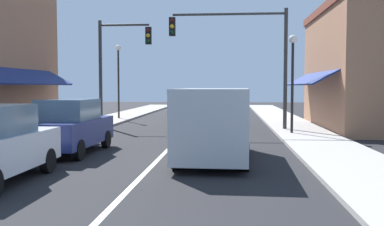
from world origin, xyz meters
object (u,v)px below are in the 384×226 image
at_px(van_in_lane, 214,122).
at_px(street_lamp_right_mid, 293,67).
at_px(traffic_signal_left_corner, 117,57).
at_px(traffic_signal_mast_arm, 245,47).
at_px(parked_car_second_left, 70,127).
at_px(street_lamp_left_far, 118,70).

height_order(van_in_lane, street_lamp_right_mid, street_lamp_right_mid).
bearing_deg(van_in_lane, traffic_signal_left_corner, 119.78).
bearing_deg(traffic_signal_mast_arm, parked_car_second_left, -127.03).
distance_m(parked_car_second_left, street_lamp_right_mid, 10.22).
height_order(parked_car_second_left, van_in_lane, van_in_lane).
xyz_separation_m(traffic_signal_left_corner, street_lamp_right_mid, (8.77, -3.33, -0.71)).
distance_m(traffic_signal_mast_arm, traffic_signal_left_corner, 6.91).
distance_m(traffic_signal_mast_arm, street_lamp_right_mid, 2.90).
height_order(van_in_lane, traffic_signal_mast_arm, traffic_signal_mast_arm).
distance_m(traffic_signal_mast_arm, street_lamp_left_far, 10.31).
relative_size(van_in_lane, street_lamp_left_far, 1.08).
relative_size(street_lamp_right_mid, street_lamp_left_far, 0.92).
distance_m(parked_car_second_left, traffic_signal_mast_arm, 10.32).
distance_m(traffic_signal_left_corner, street_lamp_left_far, 5.16).
height_order(van_in_lane, street_lamp_left_far, street_lamp_left_far).
relative_size(parked_car_second_left, traffic_signal_left_corner, 0.73).
height_order(parked_car_second_left, traffic_signal_left_corner, traffic_signal_left_corner).
relative_size(traffic_signal_mast_arm, street_lamp_right_mid, 1.34).
height_order(traffic_signal_mast_arm, traffic_signal_left_corner, traffic_signal_mast_arm).
relative_size(parked_car_second_left, van_in_lane, 0.79).
bearing_deg(parked_car_second_left, traffic_signal_left_corner, 96.14).
bearing_deg(street_lamp_right_mid, street_lamp_left_far, 140.11).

